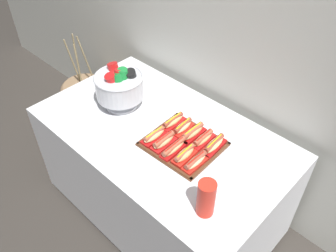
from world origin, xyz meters
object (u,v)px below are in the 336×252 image
at_px(buffet_table, 162,172).
at_px(hot_dog_4, 195,162).
at_px(hot_dog_0, 154,136).
at_px(hot_dog_8, 203,139).
at_px(cup_stack, 206,198).
at_px(hot_dog_5, 173,122).
at_px(hot_dog_2, 174,148).
at_px(hot_dog_6, 183,127).
at_px(hot_dog_9, 214,145).
at_px(hot_dog_1, 164,141).
at_px(floor_vase, 88,107).
at_px(punch_bowl, 120,85).
at_px(hot_dog_3, 185,155).
at_px(hot_dog_7, 193,133).
at_px(serving_tray, 183,144).

height_order(buffet_table, hot_dog_4, hot_dog_4).
height_order(hot_dog_0, hot_dog_8, hot_dog_0).
bearing_deg(hot_dog_0, cup_stack, -18.76).
bearing_deg(hot_dog_5, hot_dog_2, -45.55).
relative_size(hot_dog_0, hot_dog_5, 0.97).
height_order(hot_dog_6, hot_dog_9, hot_dog_9).
height_order(buffet_table, hot_dog_1, hot_dog_1).
xyz_separation_m(hot_dog_2, hot_dog_6, (-0.08, 0.16, -0.00)).
distance_m(floor_vase, hot_dog_1, 1.40).
height_order(punch_bowl, cup_stack, punch_bowl).
bearing_deg(hot_dog_2, buffet_table, 156.10).
relative_size(hot_dog_2, cup_stack, 0.93).
height_order(buffet_table, punch_bowl, punch_bowl).
distance_m(hot_dog_3, hot_dog_4, 0.08).
relative_size(buffet_table, hot_dog_7, 8.49).
distance_m(hot_dog_2, hot_dog_5, 0.22).
relative_size(hot_dog_5, punch_bowl, 0.56).
height_order(serving_tray, punch_bowl, punch_bowl).
bearing_deg(hot_dog_4, hot_dog_2, -177.82).
bearing_deg(hot_dog_8, hot_dog_6, -177.82).
bearing_deg(serving_tray, buffet_table, -178.36).
relative_size(serving_tray, punch_bowl, 1.36).
bearing_deg(cup_stack, hot_dog_8, 130.54).
xyz_separation_m(hot_dog_7, cup_stack, (0.37, -0.35, 0.06)).
distance_m(hot_dog_4, hot_dog_5, 0.34).
bearing_deg(hot_dog_1, floor_vase, 167.28).
bearing_deg(hot_dog_7, serving_tray, -87.82).
distance_m(punch_bowl, cup_stack, 0.94).
bearing_deg(cup_stack, serving_tray, 144.54).
xyz_separation_m(floor_vase, hot_dog_8, (1.38, -0.11, 0.59)).
distance_m(hot_dog_7, hot_dog_9, 0.15).
bearing_deg(hot_dog_1, hot_dog_9, 38.43).
height_order(hot_dog_3, punch_bowl, punch_bowl).
xyz_separation_m(hot_dog_1, hot_dog_6, (-0.01, 0.16, -0.00)).
distance_m(hot_dog_4, hot_dog_7, 0.22).
bearing_deg(floor_vase, buffet_table, -9.91).
bearing_deg(hot_dog_1, hot_dog_6, 92.18).
relative_size(hot_dog_4, punch_bowl, 0.54).
xyz_separation_m(hot_dog_0, hot_dog_9, (0.29, 0.18, 0.00)).
xyz_separation_m(hot_dog_3, hot_dog_4, (0.07, 0.00, -0.00)).
xyz_separation_m(buffet_table, hot_dog_1, (0.10, -0.08, 0.41)).
distance_m(serving_tray, hot_dog_4, 0.17).
height_order(hot_dog_2, hot_dog_6, hot_dog_2).
distance_m(hot_dog_2, hot_dog_4, 0.15).
distance_m(hot_dog_9, punch_bowl, 0.69).
bearing_deg(buffet_table, hot_dog_3, -16.64).
bearing_deg(hot_dog_1, serving_tray, 49.91).
bearing_deg(hot_dog_7, hot_dog_9, 2.18).
relative_size(buffet_table, hot_dog_8, 9.22).
distance_m(hot_dog_1, hot_dog_7, 0.18).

